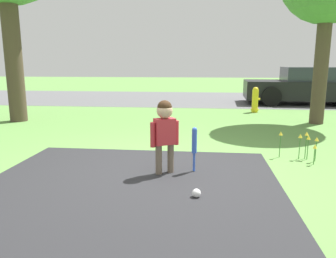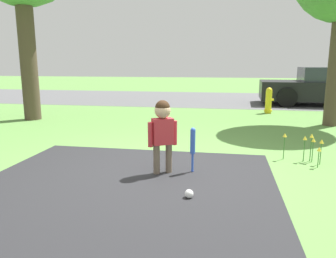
{
  "view_description": "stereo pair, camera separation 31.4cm",
  "coord_description": "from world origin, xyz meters",
  "px_view_note": "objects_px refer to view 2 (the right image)",
  "views": [
    {
      "loc": [
        0.53,
        -4.3,
        1.46
      ],
      "look_at": [
        0.02,
        0.28,
        0.53
      ],
      "focal_mm": 35.0,
      "sensor_mm": 36.0,
      "label": 1
    },
    {
      "loc": [
        0.84,
        -4.25,
        1.46
      ],
      "look_at": [
        0.02,
        0.28,
        0.53
      ],
      "focal_mm": 35.0,
      "sensor_mm": 36.0,
      "label": 2
    }
  ],
  "objects_px": {
    "sports_ball": "(189,194)",
    "fire_hydrant": "(269,101)",
    "baseball_bat": "(193,143)",
    "child": "(163,126)",
    "parked_car": "(326,87)"
  },
  "relations": [
    {
      "from": "sports_ball",
      "to": "fire_hydrant",
      "type": "bearing_deg",
      "value": 76.47
    },
    {
      "from": "baseball_bat",
      "to": "child",
      "type": "bearing_deg",
      "value": -163.48
    },
    {
      "from": "child",
      "to": "fire_hydrant",
      "type": "xyz_separation_m",
      "value": [
        2.03,
        5.83,
        -0.27
      ]
    },
    {
      "from": "fire_hydrant",
      "to": "parked_car",
      "type": "bearing_deg",
      "value": 46.74
    },
    {
      "from": "parked_car",
      "to": "fire_hydrant",
      "type": "bearing_deg",
      "value": 49.19
    },
    {
      "from": "child",
      "to": "baseball_bat",
      "type": "height_order",
      "value": "child"
    },
    {
      "from": "sports_ball",
      "to": "fire_hydrant",
      "type": "distance_m",
      "value": 6.8
    },
    {
      "from": "sports_ball",
      "to": "fire_hydrant",
      "type": "height_order",
      "value": "fire_hydrant"
    },
    {
      "from": "fire_hydrant",
      "to": "child",
      "type": "bearing_deg",
      "value": -109.21
    },
    {
      "from": "sports_ball",
      "to": "child",
      "type": "bearing_deg",
      "value": 120.16
    },
    {
      "from": "child",
      "to": "sports_ball",
      "type": "distance_m",
      "value": 1.06
    },
    {
      "from": "fire_hydrant",
      "to": "sports_ball",
      "type": "bearing_deg",
      "value": -103.53
    },
    {
      "from": "sports_ball",
      "to": "baseball_bat",
      "type": "bearing_deg",
      "value": 93.67
    },
    {
      "from": "sports_ball",
      "to": "fire_hydrant",
      "type": "relative_size",
      "value": 0.13
    },
    {
      "from": "child",
      "to": "baseball_bat",
      "type": "distance_m",
      "value": 0.47
    }
  ]
}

